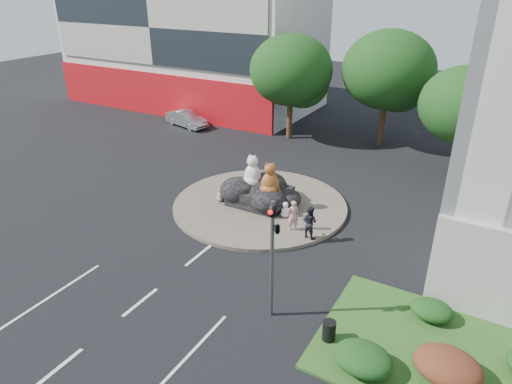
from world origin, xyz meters
TOP-DOWN VIEW (x-y plane):
  - ground at (0.00, 0.00)m, footprint 120.00×120.00m
  - roundabout_island at (0.00, 10.00)m, footprint 10.00×10.00m
  - rock_plinth at (0.00, 10.00)m, footprint 3.20×2.60m
  - shophouse_block at (-18.00, 27.91)m, footprint 25.20×12.30m
  - grass_verge at (12.00, 3.00)m, footprint 10.00×6.00m
  - tree_left at (-3.93, 22.06)m, footprint 6.46×6.46m
  - tree_mid at (3.07, 24.06)m, footprint 6.84×6.84m
  - tree_right at (9.07, 20.06)m, footprint 5.70×5.70m
  - hedge_near_green at (9.00, 1.00)m, footprint 2.00×1.60m
  - hedge_red at (11.50, 2.00)m, footprint 2.20×1.76m
  - hedge_back_green at (10.50, 4.80)m, footprint 1.60×1.28m
  - traffic_light at (5.10, 2.00)m, footprint 0.44×1.24m
  - cat_white at (-0.60, 10.20)m, footprint 1.27×1.13m
  - cat_tabby at (0.79, 9.72)m, footprint 1.50×1.46m
  - kitten_calico at (-2.15, 9.12)m, footprint 0.52×0.45m
  - kitten_white at (2.00, 9.27)m, footprint 0.67×0.64m
  - pedestrian_pink at (2.96, 8.18)m, footprint 0.71×0.69m
  - pedestrian_dark at (4.00, 7.90)m, footprint 0.92×0.77m
  - parked_car at (-13.30, 20.38)m, footprint 4.52×2.42m
  - litter_bin at (7.50, 1.75)m, footprint 0.59×0.59m

SIDE VIEW (x-z plane):
  - ground at x=0.00m, z-range 0.00..0.00m
  - grass_verge at x=12.00m, z-range 0.00..0.12m
  - roundabout_island at x=0.00m, z-range 0.00..0.20m
  - hedge_back_green at x=10.50m, z-range 0.12..0.84m
  - litter_bin at x=7.50m, z-range 0.12..0.90m
  - hedge_near_green at x=9.00m, z-range 0.12..1.02m
  - hedge_red at x=11.50m, z-range 0.12..1.11m
  - kitten_calico at x=-2.15m, z-range 0.20..1.05m
  - kitten_white at x=2.00m, z-range 0.20..1.09m
  - rock_plinth at x=0.00m, z-range 0.20..1.10m
  - parked_car at x=-13.30m, z-range 0.00..1.41m
  - pedestrian_pink at x=2.96m, z-range 0.20..1.85m
  - pedestrian_dark at x=4.00m, z-range 0.20..1.90m
  - cat_tabby at x=0.79m, z-range 1.10..3.01m
  - cat_white at x=-0.60m, z-range 1.10..3.03m
  - traffic_light at x=5.10m, z-range 1.12..6.12m
  - tree_right at x=9.07m, z-range 0.98..8.28m
  - tree_left at x=-3.93m, z-range 1.11..9.38m
  - tree_mid at x=3.07m, z-range 1.18..9.94m
  - shophouse_block at x=-18.00m, z-range -2.52..14.88m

